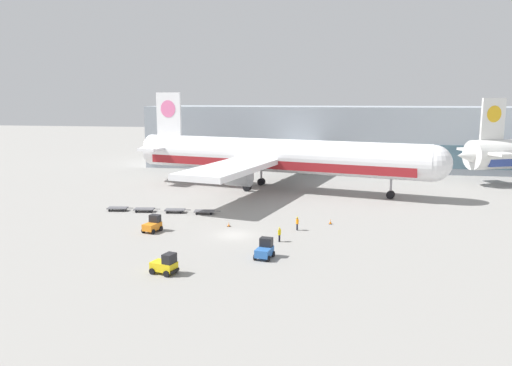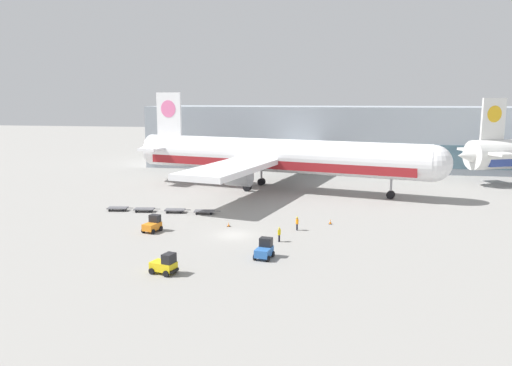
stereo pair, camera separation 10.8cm
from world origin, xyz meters
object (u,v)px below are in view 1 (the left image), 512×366
baggage_tug_mid (153,225)px  baggage_dolly_third (175,210)px  traffic_cone_far (229,224)px  ground_crew_far (297,222)px  baggage_dolly_trail (205,211)px  traffic_cone_near (330,222)px  baggage_tug_foreground (165,265)px  baggage_dolly_second (144,209)px  baggage_tug_far (265,250)px  airplane_main (272,157)px  baggage_dolly_lead (118,208)px  ground_crew_near (279,233)px

baggage_tug_mid → baggage_dolly_third: size_ratio=0.72×
traffic_cone_far → baggage_tug_mid: bearing=-155.5°
ground_crew_far → baggage_dolly_trail: bearing=-142.4°
baggage_dolly_trail → traffic_cone_near: 17.77m
baggage_tug_foreground → traffic_cone_far: bearing=99.5°
baggage_dolly_second → baggage_tug_foreground: bearing=-71.2°
baggage_tug_foreground → baggage_tug_far: 10.40m
baggage_dolly_second → baggage_dolly_trail: same height
traffic_cone_near → airplane_main: bearing=115.4°
baggage_tug_foreground → traffic_cone_near: baggage_tug_foreground is taller
ground_crew_far → traffic_cone_near: 5.49m
baggage_tug_far → baggage_dolly_lead: baggage_tug_far is taller
baggage_dolly_lead → baggage_dolly_second: same height
traffic_cone_far → airplane_main: bearing=86.0°
airplane_main → baggage_dolly_second: (-15.53, -20.34, -5.45)m
baggage_tug_foreground → baggage_tug_far: size_ratio=1.03×
airplane_main → baggage_tug_far: 38.40m
baggage_tug_foreground → baggage_tug_mid: same height
baggage_dolly_trail → baggage_dolly_third: bearing=172.0°
baggage_dolly_lead → traffic_cone_near: size_ratio=5.53×
baggage_dolly_third → traffic_cone_far: bearing=-41.4°
baggage_tug_foreground → baggage_dolly_third: 24.87m
baggage_dolly_third → baggage_tug_foreground: bearing=-80.7°
baggage_dolly_lead → baggage_dolly_third: 8.54m
traffic_cone_near → ground_crew_far: bearing=-136.6°
baggage_dolly_trail → traffic_cone_far: traffic_cone_far is taller
baggage_dolly_second → ground_crew_near: size_ratio=2.24×
baggage_dolly_lead → baggage_tug_far: bearing=-43.4°
baggage_dolly_lead → traffic_cone_far: (17.76, -5.89, -0.12)m
baggage_tug_foreground → baggage_dolly_trail: size_ratio=0.72×
traffic_cone_near → baggage_tug_foreground: bearing=-124.9°
ground_crew_far → baggage_tug_far: bearing=-38.6°
airplane_main → baggage_tug_mid: bearing=-95.6°
baggage_dolly_trail → ground_crew_far: (13.60, -6.45, 0.61)m
baggage_tug_mid → baggage_dolly_lead: size_ratio=0.72×
baggage_tug_mid → baggage_tug_foreground: bearing=-140.1°
ground_crew_near → traffic_cone_far: ground_crew_near is taller
airplane_main → baggage_dolly_trail: size_ratio=15.16×
baggage_dolly_lead → baggage_dolly_second: 4.04m
ground_crew_near → ground_crew_far: 5.47m
baggage_dolly_third → traffic_cone_near: bearing=-14.8°
baggage_dolly_second → ground_crew_near: (20.89, -11.50, 0.59)m
airplane_main → traffic_cone_near: airplane_main is taller
baggage_dolly_third → baggage_dolly_trail: size_ratio=1.00×
airplane_main → ground_crew_near: 32.65m
baggage_dolly_trail → ground_crew_near: size_ratio=2.24×
baggage_dolly_lead → traffic_cone_far: 18.71m
baggage_tug_mid → baggage_dolly_second: size_ratio=0.72×
traffic_cone_far → baggage_dolly_trail: bearing=128.5°
baggage_tug_foreground → ground_crew_near: baggage_tug_foreground is taller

